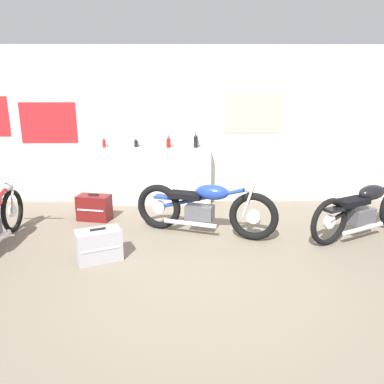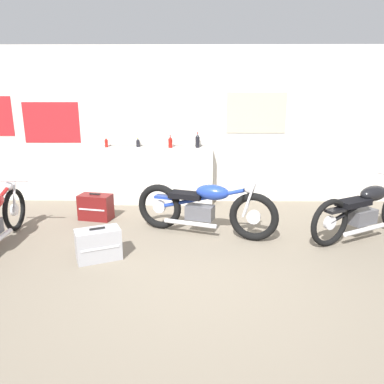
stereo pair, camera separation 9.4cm
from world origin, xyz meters
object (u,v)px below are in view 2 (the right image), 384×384
(motorcycle_black, at_px, (366,209))
(hard_case_darkred, at_px, (96,207))
(bottle_leftmost, at_px, (106,143))
(hard_case_silver, at_px, (98,244))
(motorcycle_blue, at_px, (204,207))
(bottle_right_center, at_px, (198,141))
(bottle_center, at_px, (170,142))
(bottle_left_center, at_px, (138,143))

(motorcycle_black, distance_m, hard_case_darkred, 4.13)
(bottle_leftmost, xyz_separation_m, hard_case_silver, (0.40, -2.39, -0.93))
(motorcycle_black, bearing_deg, motorcycle_blue, 178.11)
(bottle_leftmost, bearing_deg, bottle_right_center, -0.89)
(bottle_leftmost, relative_size, motorcycle_blue, 0.09)
(bottle_leftmost, bearing_deg, bottle_center, -2.22)
(bottle_center, bearing_deg, bottle_right_center, 2.28)
(bottle_center, bearing_deg, hard_case_darkred, -143.89)
(motorcycle_black, bearing_deg, bottle_leftmost, 158.22)
(bottle_left_center, xyz_separation_m, motorcycle_blue, (1.17, -1.58, -0.71))
(motorcycle_blue, bearing_deg, bottle_right_center, 93.70)
(bottle_leftmost, xyz_separation_m, hard_case_darkred, (-0.02, -0.90, -0.92))
(hard_case_silver, bearing_deg, hard_case_darkred, 105.69)
(bottle_center, relative_size, bottle_right_center, 0.82)
(bottle_left_center, distance_m, motorcycle_blue, 2.09)
(bottle_left_center, xyz_separation_m, motorcycle_black, (3.48, -1.66, -0.70))
(hard_case_darkred, xyz_separation_m, hard_case_silver, (0.42, -1.49, -0.01))
(motorcycle_blue, bearing_deg, motorcycle_black, -1.89)
(bottle_leftmost, distance_m, motorcycle_blue, 2.43)
(bottle_right_center, bearing_deg, motorcycle_blue, -86.30)
(bottle_right_center, bearing_deg, bottle_center, -177.72)
(bottle_left_center, height_order, motorcycle_black, bottle_left_center)
(bottle_right_center, bearing_deg, hard_case_darkred, -152.15)
(bottle_center, distance_m, hard_case_darkred, 1.73)
(motorcycle_black, bearing_deg, bottle_left_center, 154.55)
(bottle_left_center, xyz_separation_m, bottle_right_center, (1.08, -0.06, 0.05))
(bottle_right_center, height_order, motorcycle_blue, bottle_right_center)
(hard_case_darkred, bearing_deg, bottle_leftmost, 88.74)
(bottle_center, relative_size, motorcycle_black, 0.12)
(motorcycle_blue, bearing_deg, bottle_leftmost, 138.50)
(bottle_leftmost, height_order, bottle_center, bottle_center)
(bottle_right_center, bearing_deg, bottle_left_center, 176.56)
(motorcycle_blue, height_order, motorcycle_black, motorcycle_blue)
(bottle_center, xyz_separation_m, motorcycle_black, (2.89, -1.57, -0.73))
(bottle_leftmost, distance_m, motorcycle_black, 4.41)
(bottle_right_center, bearing_deg, bottle_leftmost, 179.11)
(motorcycle_black, relative_size, hard_case_darkred, 3.30)
(bottle_center, bearing_deg, motorcycle_black, -28.56)
(bottle_center, xyz_separation_m, bottle_right_center, (0.49, 0.02, 0.02))
(bottle_center, xyz_separation_m, hard_case_silver, (-0.76, -2.34, -0.95))
(bottle_leftmost, bearing_deg, hard_case_silver, -80.56)
(bottle_left_center, distance_m, bottle_center, 0.60)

